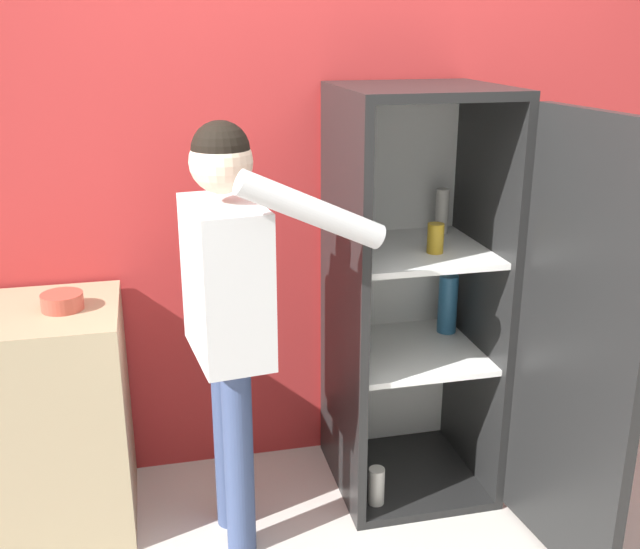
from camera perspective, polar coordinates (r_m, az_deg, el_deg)
wall_back at (r=3.19m, az=0.72°, el=7.47°), size 7.00×0.06×2.55m
refrigerator at (r=3.00m, az=9.14°, el=-2.29°), size 0.72×1.24×1.67m
person at (r=2.62m, az=-6.95°, el=-1.20°), size 0.66×0.56×1.59m
counter at (r=3.11m, az=-20.68°, el=-10.35°), size 0.67×0.55×0.90m
bowl at (r=2.88m, az=-19.04°, el=-1.95°), size 0.15×0.15×0.06m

